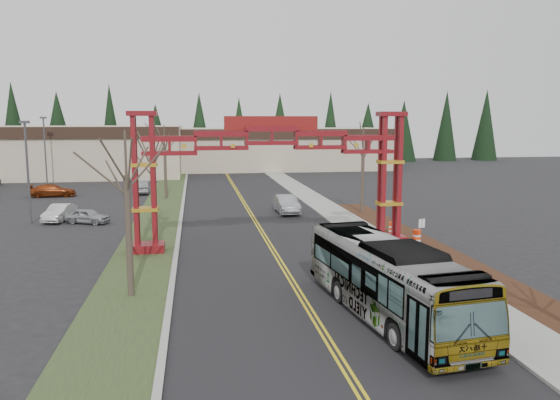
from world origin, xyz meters
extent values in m
plane|color=black|center=(0.00, 0.00, 0.00)|extent=(200.00, 200.00, 0.00)
cube|color=black|center=(0.00, 25.00, 0.01)|extent=(12.00, 110.00, 0.02)
cube|color=yellow|center=(-0.12, 25.00, 0.03)|extent=(0.12, 100.00, 0.01)
cube|color=yellow|center=(0.12, 25.00, 0.03)|extent=(0.12, 100.00, 0.01)
cube|color=#A2A29D|center=(6.15, 25.00, 0.07)|extent=(0.30, 110.00, 0.15)
cube|color=gray|center=(7.60, 25.00, 0.08)|extent=(2.60, 110.00, 0.14)
cube|color=black|center=(10.20, 10.00, 0.06)|extent=(2.60, 50.00, 0.12)
cube|color=#2D4120|center=(-8.00, 25.00, 0.04)|extent=(4.00, 110.00, 0.08)
cube|color=#A2A29D|center=(-6.15, 25.00, 0.07)|extent=(0.30, 110.00, 0.15)
cube|color=#600D0C|center=(-8.00, 18.00, 0.30)|extent=(2.20, 1.60, 0.60)
cube|color=#600D0C|center=(-8.55, 17.65, 4.60)|extent=(0.28, 0.28, 8.00)
cube|color=#600D0C|center=(-7.45, 17.65, 4.60)|extent=(0.28, 0.28, 8.00)
cube|color=#600D0C|center=(-8.55, 18.35, 4.60)|extent=(0.28, 0.28, 8.00)
cube|color=#600D0C|center=(-7.45, 18.35, 4.60)|extent=(0.28, 0.28, 8.00)
cube|color=gold|center=(-8.00, 18.00, 2.80)|extent=(1.60, 1.10, 0.22)
cube|color=gold|center=(-8.00, 18.00, 5.60)|extent=(1.60, 1.10, 0.22)
cube|color=#600D0C|center=(-8.00, 18.00, 8.75)|extent=(1.80, 1.20, 0.30)
cube|color=#600D0C|center=(8.00, 18.00, 0.30)|extent=(2.20, 1.60, 0.60)
cube|color=#600D0C|center=(7.45, 17.65, 4.60)|extent=(0.28, 0.28, 8.00)
cube|color=#600D0C|center=(8.55, 17.65, 4.60)|extent=(0.28, 0.28, 8.00)
cube|color=#600D0C|center=(7.45, 18.35, 4.60)|extent=(0.28, 0.28, 8.00)
cube|color=#600D0C|center=(8.55, 18.35, 4.60)|extent=(0.28, 0.28, 8.00)
cube|color=gold|center=(8.00, 18.00, 2.80)|extent=(1.60, 1.10, 0.22)
cube|color=gold|center=(8.00, 18.00, 5.60)|extent=(1.60, 1.10, 0.22)
cube|color=#600D0C|center=(8.00, 18.00, 8.75)|extent=(1.80, 1.20, 0.30)
cube|color=#600D0C|center=(0.00, 18.00, 7.50)|extent=(16.00, 0.90, 1.00)
cube|color=#600D0C|center=(0.00, 18.00, 6.60)|extent=(16.00, 0.90, 0.60)
cube|color=maroon|center=(0.00, 18.00, 8.15)|extent=(6.00, 0.25, 0.90)
cube|color=#B9A68E|center=(-30.00, 72.00, 3.75)|extent=(46.00, 22.00, 7.50)
cube|color=black|center=(-30.00, 60.90, 6.70)|extent=(46.00, 0.40, 1.60)
cube|color=#B9A68E|center=(10.00, 80.00, 3.50)|extent=(38.00, 20.00, 7.00)
cube|color=black|center=(10.00, 69.90, 6.20)|extent=(38.00, 0.40, 1.60)
cone|color=black|center=(-38.00, 92.00, 6.50)|extent=(5.60, 5.60, 13.00)
cylinder|color=#382D26|center=(-38.00, 92.00, 0.80)|extent=(0.80, 0.80, 1.60)
cone|color=black|center=(-29.50, 92.00, 6.50)|extent=(5.60, 5.60, 13.00)
cylinder|color=#382D26|center=(-29.50, 92.00, 0.80)|extent=(0.80, 0.80, 1.60)
cone|color=black|center=(-21.00, 92.00, 6.50)|extent=(5.60, 5.60, 13.00)
cylinder|color=#382D26|center=(-21.00, 92.00, 0.80)|extent=(0.80, 0.80, 1.60)
cone|color=black|center=(-12.50, 92.00, 6.50)|extent=(5.60, 5.60, 13.00)
cylinder|color=#382D26|center=(-12.50, 92.00, 0.80)|extent=(0.80, 0.80, 1.60)
cone|color=black|center=(-4.00, 92.00, 6.50)|extent=(5.60, 5.60, 13.00)
cylinder|color=#382D26|center=(-4.00, 92.00, 0.80)|extent=(0.80, 0.80, 1.60)
cone|color=black|center=(4.50, 92.00, 6.50)|extent=(5.60, 5.60, 13.00)
cylinder|color=#382D26|center=(4.50, 92.00, 0.80)|extent=(0.80, 0.80, 1.60)
cone|color=black|center=(13.00, 92.00, 6.50)|extent=(5.60, 5.60, 13.00)
cylinder|color=#382D26|center=(13.00, 92.00, 0.80)|extent=(0.80, 0.80, 1.60)
cone|color=black|center=(21.50, 92.00, 6.50)|extent=(5.60, 5.60, 13.00)
cylinder|color=#382D26|center=(21.50, 92.00, 0.80)|extent=(0.80, 0.80, 1.60)
cone|color=black|center=(30.00, 92.00, 6.50)|extent=(5.60, 5.60, 13.00)
cylinder|color=#382D26|center=(30.00, 92.00, 0.80)|extent=(0.80, 0.80, 1.60)
cone|color=black|center=(38.50, 92.00, 6.50)|extent=(5.60, 5.60, 13.00)
cylinder|color=#382D26|center=(38.50, 92.00, 0.80)|extent=(0.80, 0.80, 1.60)
cone|color=black|center=(47.00, 92.00, 6.50)|extent=(5.60, 5.60, 13.00)
cylinder|color=#382D26|center=(47.00, 92.00, 0.80)|extent=(0.80, 0.80, 1.60)
cone|color=black|center=(55.50, 92.00, 6.50)|extent=(5.60, 5.60, 13.00)
cylinder|color=#382D26|center=(55.50, 92.00, 0.80)|extent=(0.80, 0.80, 1.60)
imported|color=#A9ABB1|center=(3.09, 4.60, 1.66)|extent=(4.23, 12.17, 3.32)
imported|color=#A5A8AD|center=(3.25, 31.42, 0.81)|extent=(1.91, 5.01, 1.63)
imported|color=#A7A9AF|center=(-13.61, 28.93, 0.62)|extent=(3.89, 2.77, 1.23)
imported|color=white|center=(-16.14, 30.48, 0.70)|extent=(2.18, 4.43, 1.40)
imported|color=maroon|center=(-20.47, 46.11, 0.70)|extent=(4.96, 2.29, 1.41)
imported|color=gray|center=(-11.00, 47.23, 0.71)|extent=(1.88, 4.43, 1.42)
cylinder|color=#382D26|center=(-8.00, 9.14, 2.90)|extent=(0.32, 0.32, 5.81)
cylinder|color=#382D26|center=(-8.00, 9.14, 6.79)|extent=(0.12, 0.12, 2.17)
cylinder|color=#382D26|center=(-8.00, 24.38, 2.65)|extent=(0.33, 0.33, 5.30)
cylinder|color=#382D26|center=(-8.00, 24.38, 6.32)|extent=(0.12, 0.12, 2.25)
cylinder|color=#382D26|center=(-8.00, 42.36, 2.93)|extent=(0.31, 0.31, 5.85)
cylinder|color=#382D26|center=(-8.00, 42.36, 6.81)|extent=(0.11, 0.11, 2.10)
cylinder|color=#382D26|center=(10.00, 30.30, 2.89)|extent=(0.30, 0.30, 5.78)
cylinder|color=#382D26|center=(10.00, 30.30, 6.71)|extent=(0.11, 0.11, 2.04)
cylinder|color=#3F3F44|center=(-18.21, 29.71, 4.06)|extent=(0.18, 0.18, 8.11)
cube|color=#3F3F44|center=(-18.21, 29.71, 8.20)|extent=(0.72, 0.36, 0.23)
cylinder|color=#3F3F44|center=(-23.96, 57.69, 4.31)|extent=(0.19, 0.19, 8.61)
cube|color=#3F3F44|center=(-23.96, 57.69, 8.71)|extent=(0.77, 0.38, 0.24)
cylinder|color=#3F3F44|center=(9.44, 15.84, 1.03)|extent=(0.06, 0.06, 2.07)
cube|color=white|center=(9.44, 15.84, 1.79)|extent=(0.46, 0.16, 0.56)
cylinder|color=red|center=(9.74, 17.22, 0.54)|extent=(0.56, 0.56, 1.08)
cylinder|color=white|center=(9.74, 17.22, 0.70)|extent=(0.58, 0.58, 0.13)
cylinder|color=white|center=(9.74, 17.22, 0.38)|extent=(0.58, 0.58, 0.13)
cylinder|color=red|center=(9.31, 20.72, 0.48)|extent=(0.50, 0.50, 0.97)
cylinder|color=white|center=(9.31, 20.72, 0.63)|extent=(0.52, 0.52, 0.12)
cylinder|color=white|center=(9.31, 20.72, 0.34)|extent=(0.52, 0.52, 0.12)
cylinder|color=red|center=(8.80, 21.86, 0.51)|extent=(0.53, 0.53, 1.01)
cylinder|color=white|center=(8.80, 21.86, 0.66)|extent=(0.55, 0.55, 0.12)
cylinder|color=white|center=(8.80, 21.86, 0.35)|extent=(0.55, 0.55, 0.12)
camera|label=1|loc=(-4.85, -16.72, 8.30)|focal=35.00mm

